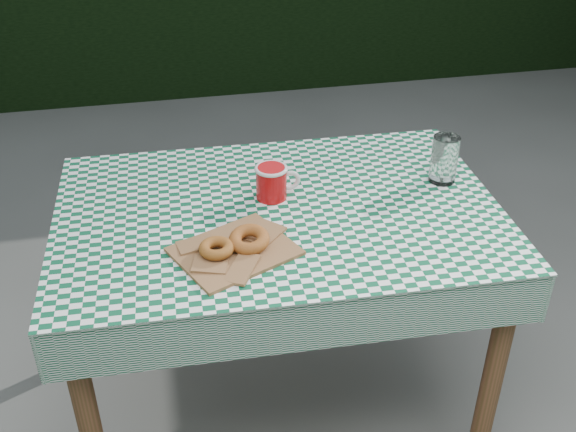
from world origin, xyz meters
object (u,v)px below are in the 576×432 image
Objects in this scene: coffee_mug at (271,182)px; drinking_glass at (444,159)px; table at (280,311)px; paper_bag at (235,250)px.

coffee_mug is 1.22× the size of drinking_glass.
table is 8.53× the size of drinking_glass.
paper_bag is at bearing -121.31° from coffee_mug.
table is 0.44m from coffee_mug.
coffee_mug reaches higher than paper_bag.
drinking_glass is at bearing 8.44° from table.
coffee_mug is at bearing 60.46° from paper_bag.
table is 6.99× the size of coffee_mug.
table is 0.69m from drinking_glass.
drinking_glass is (0.53, -0.01, 0.02)m from coffee_mug.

